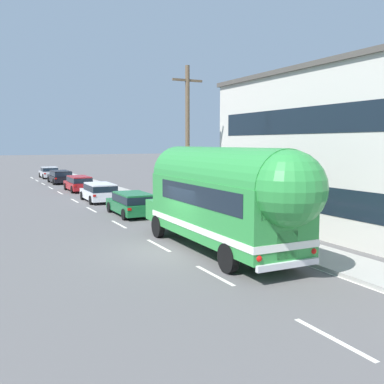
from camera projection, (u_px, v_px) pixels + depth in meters
The scene contains 10 objects.
ground_plane at pixel (170, 251), 17.48m from camera, with size 300.00×300.00×0.00m, color #565454.
lane_markings at pixel (126, 206), 29.86m from camera, with size 3.62×80.00×0.01m.
sidewalk_slab at pixel (172, 208), 28.41m from camera, with size 2.26×90.00×0.15m, color #9E9B93.
utility_pole at pixel (187, 140), 24.55m from camera, with size 1.80×0.24×8.50m.
painted_bus at pixel (226, 195), 16.77m from camera, with size 2.69×10.74×4.12m.
car_lead at pixel (132, 202), 26.04m from camera, with size 2.07×4.56×1.37m.
car_second at pixel (99, 191), 32.13m from camera, with size 2.10×4.45×1.37m.
car_third at pixel (79, 182), 39.02m from camera, with size 1.90×4.48×1.37m.
car_fourth at pixel (60, 176), 46.71m from camera, with size 2.03×4.77×1.37m.
car_fifth at pixel (49, 172), 53.83m from camera, with size 2.03×4.31×1.37m.
Camera 1 is at (-6.97, -15.65, 4.28)m, focal length 41.28 mm.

